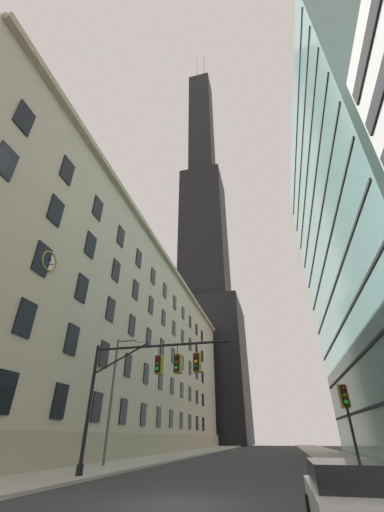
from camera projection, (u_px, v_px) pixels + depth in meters
The scene contains 7 objects.
ground_plane at pixel (179, 506), 9.98m from camera, with size 102.00×160.00×0.10m, color #303033.
station_building at pixel (116, 348), 46.17m from camera, with size 16.95×72.58×26.76m.
dark_skyscraper at pixel (205, 263), 108.12m from camera, with size 22.13×22.13×186.87m.
traffic_signal_mast at pixel (152, 374), 17.60m from camera, with size 8.42×0.63×6.64m.
traffic_light_near_right at pixel (345, 402), 14.72m from camera, with size 0.40×0.63×3.95m.
street_lamppost at pixel (116, 386), 23.95m from camera, with size 2.26×0.32×8.75m.
parked_car at pixel (359, 503), 6.27m from camera, with size 1.96×4.35×1.44m.
Camera 1 is at (3.57, -12.20, 1.88)m, focal length 21.68 mm.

